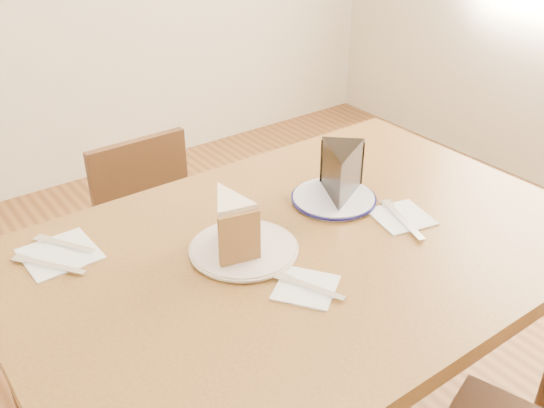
{
  "coord_description": "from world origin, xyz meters",
  "views": [
    {
      "loc": [
        -0.67,
        -0.79,
        1.44
      ],
      "look_at": [
        -0.01,
        0.1,
        0.8
      ],
      "focal_mm": 40.0,
      "sensor_mm": 36.0,
      "label": 1
    }
  ],
  "objects_px": {
    "plate_cream": "(244,249)",
    "plate_navy": "(334,198)",
    "carrot_cake": "(228,223)",
    "chocolate_cake": "(341,176)",
    "chair_far": "(164,251)",
    "table": "(304,281)"
  },
  "relations": [
    {
      "from": "plate_navy",
      "to": "chocolate_cake",
      "type": "bearing_deg",
      "value": -42.15
    },
    {
      "from": "plate_navy",
      "to": "chocolate_cake",
      "type": "distance_m",
      "value": 0.06
    },
    {
      "from": "plate_cream",
      "to": "carrot_cake",
      "type": "relative_size",
      "value": 1.89
    },
    {
      "from": "chair_far",
      "to": "chocolate_cake",
      "type": "xyz_separation_m",
      "value": [
        0.21,
        -0.53,
        0.41
      ]
    },
    {
      "from": "plate_navy",
      "to": "carrot_cake",
      "type": "bearing_deg",
      "value": -174.91
    },
    {
      "from": "chair_far",
      "to": "plate_cream",
      "type": "bearing_deg",
      "value": 81.46
    },
    {
      "from": "chair_far",
      "to": "plate_navy",
      "type": "distance_m",
      "value": 0.66
    },
    {
      "from": "chair_far",
      "to": "carrot_cake",
      "type": "xyz_separation_m",
      "value": [
        -0.1,
        -0.54,
        0.41
      ]
    },
    {
      "from": "plate_cream",
      "to": "plate_navy",
      "type": "relative_size",
      "value": 1.12
    },
    {
      "from": "chair_far",
      "to": "plate_navy",
      "type": "relative_size",
      "value": 3.9
    },
    {
      "from": "table",
      "to": "carrot_cake",
      "type": "height_order",
      "value": "carrot_cake"
    },
    {
      "from": "table",
      "to": "chocolate_cake",
      "type": "xyz_separation_m",
      "value": [
        0.17,
        0.09,
        0.16
      ]
    },
    {
      "from": "plate_navy",
      "to": "chocolate_cake",
      "type": "height_order",
      "value": "chocolate_cake"
    },
    {
      "from": "chocolate_cake",
      "to": "plate_navy",
      "type": "bearing_deg",
      "value": 1.57
    },
    {
      "from": "table",
      "to": "plate_navy",
      "type": "bearing_deg",
      "value": 30.94
    },
    {
      "from": "carrot_cake",
      "to": "chocolate_cake",
      "type": "height_order",
      "value": "same"
    },
    {
      "from": "table",
      "to": "chair_far",
      "type": "relative_size",
      "value": 1.65
    },
    {
      "from": "carrot_cake",
      "to": "chocolate_cake",
      "type": "distance_m",
      "value": 0.31
    },
    {
      "from": "table",
      "to": "chocolate_cake",
      "type": "height_order",
      "value": "chocolate_cake"
    },
    {
      "from": "carrot_cake",
      "to": "plate_navy",
      "type": "bearing_deg",
      "value": 17.39
    },
    {
      "from": "chair_far",
      "to": "carrot_cake",
      "type": "relative_size",
      "value": 6.54
    },
    {
      "from": "chair_far",
      "to": "chocolate_cake",
      "type": "bearing_deg",
      "value": 111.43
    }
  ]
}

